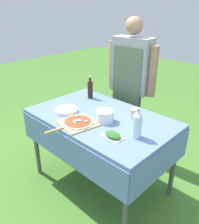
% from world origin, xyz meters
% --- Properties ---
extents(ground_plane, '(12.00, 12.00, 0.00)m').
position_xyz_m(ground_plane, '(0.00, 0.00, 0.00)').
color(ground_plane, '#477A2D').
extents(prep_table, '(1.39, 0.88, 0.81)m').
position_xyz_m(prep_table, '(0.00, 0.00, 0.72)').
color(prep_table, '#607AB7').
rests_on(prep_table, ground).
extents(person_cook, '(0.62, 0.24, 1.67)m').
position_xyz_m(person_cook, '(-0.18, 0.70, 0.99)').
color(person_cook, '#333D56').
rests_on(person_cook, ground).
extents(pizza_on_peel, '(0.35, 0.49, 0.05)m').
position_xyz_m(pizza_on_peel, '(-0.04, -0.26, 0.83)').
color(pizza_on_peel, tan).
rests_on(pizza_on_peel, prep_table).
extents(oil_bottle, '(0.06, 0.06, 0.26)m').
position_xyz_m(oil_bottle, '(-0.42, 0.26, 0.91)').
color(oil_bottle, black).
rests_on(oil_bottle, prep_table).
extents(water_bottle, '(0.08, 0.08, 0.26)m').
position_xyz_m(water_bottle, '(0.47, -0.07, 0.93)').
color(water_bottle, silver).
rests_on(water_bottle, prep_table).
extents(herb_container, '(0.19, 0.13, 0.04)m').
position_xyz_m(herb_container, '(0.34, -0.21, 0.83)').
color(herb_container, silver).
rests_on(herb_container, prep_table).
extents(mixing_tub, '(0.16, 0.16, 0.10)m').
position_xyz_m(mixing_tub, '(0.10, -0.04, 0.86)').
color(mixing_tub, silver).
rests_on(mixing_tub, prep_table).
extents(plate_stack, '(0.24, 0.24, 0.03)m').
position_xyz_m(plate_stack, '(-0.32, -0.17, 0.83)').
color(plate_stack, beige).
rests_on(plate_stack, prep_table).
extents(sauce_jar, '(0.08, 0.08, 0.08)m').
position_xyz_m(sauce_jar, '(0.24, 0.20, 0.85)').
color(sauce_jar, silver).
rests_on(sauce_jar, prep_table).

